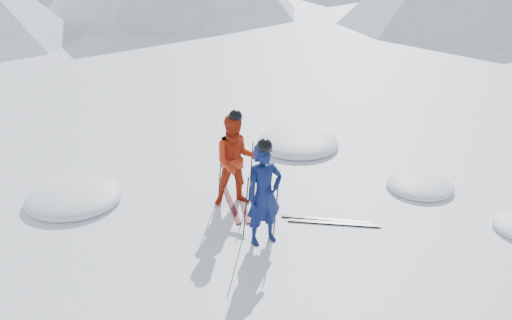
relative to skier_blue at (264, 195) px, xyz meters
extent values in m
plane|color=white|center=(1.52, 0.53, -0.90)|extent=(160.00, 160.00, 0.00)
imported|color=#0C164B|center=(0.00, 0.00, 0.00)|extent=(0.78, 0.65, 1.81)
imported|color=#B4280E|center=(-0.37, 1.44, 0.01)|extent=(0.95, 0.77, 1.84)
cylinder|color=black|center=(-0.30, 0.15, -0.30)|extent=(0.12, 0.08, 1.20)
cylinder|color=black|center=(0.25, 0.25, -0.30)|extent=(0.12, 0.07, 1.20)
cylinder|color=black|center=(-0.67, 1.69, -0.29)|extent=(0.12, 0.10, 1.22)
cylinder|color=black|center=(-0.07, 1.59, -0.29)|extent=(0.12, 0.09, 1.22)
cube|color=black|center=(-0.49, 1.44, -0.89)|extent=(0.29, 1.70, 0.03)
cube|color=black|center=(-0.25, 1.44, -0.89)|extent=(0.17, 1.70, 0.03)
cube|color=black|center=(1.26, 0.58, -0.89)|extent=(1.66, 0.55, 0.03)
cube|color=black|center=(1.36, 0.43, -0.89)|extent=(1.67, 0.50, 0.03)
ellipsoid|color=white|center=(-3.59, 1.86, -0.90)|extent=(1.89, 1.89, 0.42)
ellipsoid|color=white|center=(3.50, 1.68, -0.90)|extent=(1.39, 1.39, 0.31)
ellipsoid|color=white|center=(1.36, 4.26, -0.90)|extent=(2.04, 2.04, 0.45)
camera|label=1|loc=(-1.01, -8.04, 4.20)|focal=38.00mm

